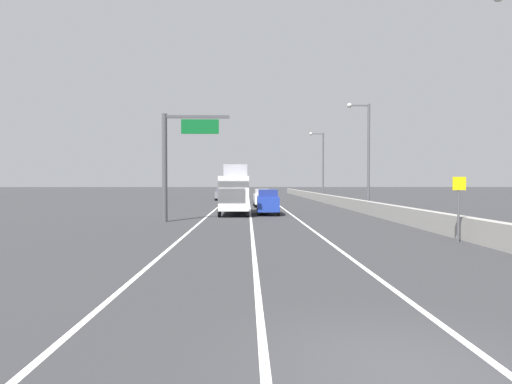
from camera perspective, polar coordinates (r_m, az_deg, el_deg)
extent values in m
plane|color=#2D2D30|center=(70.11, 0.64, -0.88)|extent=(320.00, 320.00, 0.00)
cube|color=silver|center=(61.16, -4.25, -1.22)|extent=(0.16, 130.00, 0.00)
cube|color=silver|center=(61.08, -0.96, -1.22)|extent=(0.16, 130.00, 0.00)
cube|color=silver|center=(61.19, 2.32, -1.21)|extent=(0.16, 130.00, 0.00)
cube|color=gray|center=(47.24, 11.61, -1.34)|extent=(0.60, 120.00, 1.10)
cylinder|color=#47474C|center=(29.60, -12.41, 3.25)|extent=(0.36, 0.36, 7.50)
cube|color=#47474C|center=(29.58, -8.10, 10.18)|extent=(4.50, 0.20, 0.20)
cube|color=#0C5923|center=(29.34, -7.68, 8.87)|extent=(2.60, 0.10, 1.00)
cylinder|color=#4C4C51|center=(20.98, 25.99, -3.04)|extent=(0.10, 0.10, 2.40)
cube|color=yellow|center=(20.89, 26.08, 1.05)|extent=(0.60, 0.04, 0.60)
cylinder|color=#4C4C51|center=(39.87, 15.17, 4.51)|extent=(0.24, 0.24, 9.96)
cube|color=#4C4C51|center=(40.19, 13.96, 11.43)|extent=(1.80, 0.12, 0.12)
sphere|color=beige|center=(39.97, 12.69, 11.50)|extent=(0.44, 0.44, 0.44)
cylinder|color=#4C4C51|center=(61.77, 9.17, 3.41)|extent=(0.24, 0.24, 9.96)
cube|color=#4C4C51|center=(61.98, 8.36, 7.89)|extent=(1.80, 0.12, 0.12)
sphere|color=beige|center=(61.84, 7.53, 7.91)|extent=(0.44, 0.44, 0.44)
cube|color=#1E389E|center=(35.33, 1.61, -1.58)|extent=(1.83, 4.38, 1.21)
cube|color=navy|center=(34.86, 1.64, -0.14)|extent=(1.59, 1.98, 0.60)
cylinder|color=black|center=(37.07, 0.27, -2.38)|extent=(0.23, 0.68, 0.68)
cylinder|color=black|center=(37.12, 2.76, -2.37)|extent=(0.23, 0.68, 0.68)
cylinder|color=black|center=(33.62, 0.34, -2.76)|extent=(0.23, 0.68, 0.68)
cylinder|color=black|center=(33.68, 3.09, -2.76)|extent=(0.23, 0.68, 0.68)
cube|color=black|center=(55.31, -2.62, -0.58)|extent=(1.98, 4.75, 1.08)
cube|color=black|center=(54.82, -2.64, 0.28)|extent=(1.69, 2.16, 0.60)
cylinder|color=black|center=(57.28, -3.37, -1.05)|extent=(0.24, 0.69, 0.68)
cylinder|color=black|center=(57.20, -1.67, -1.05)|extent=(0.24, 0.69, 0.68)
cylinder|color=black|center=(53.49, -3.63, -1.23)|extent=(0.24, 0.69, 0.68)
cylinder|color=black|center=(53.40, -1.81, -1.23)|extent=(0.24, 0.69, 0.68)
cube|color=slate|center=(63.55, -4.81, -0.38)|extent=(1.78, 4.29, 0.96)
cube|color=#4D505A|center=(63.11, -4.82, 0.32)|extent=(1.53, 1.94, 0.60)
cylinder|color=black|center=(65.29, -5.42, -0.76)|extent=(0.23, 0.68, 0.68)
cylinder|color=black|center=(65.22, -4.06, -0.76)|extent=(0.23, 0.68, 0.68)
cylinder|color=black|center=(61.94, -5.59, -0.87)|extent=(0.23, 0.68, 0.68)
cylinder|color=black|center=(61.87, -4.16, -0.87)|extent=(0.23, 0.68, 0.68)
cube|color=gold|center=(83.73, -2.26, 0.04)|extent=(2.01, 4.43, 0.96)
cube|color=olive|center=(83.28, -2.26, 0.57)|extent=(1.70, 2.02, 0.60)
cylinder|color=black|center=(85.47, -2.85, -0.25)|extent=(0.24, 0.69, 0.68)
cylinder|color=black|center=(85.49, -1.71, -0.25)|extent=(0.24, 0.69, 0.68)
cylinder|color=black|center=(82.00, -2.84, -0.32)|extent=(0.24, 0.69, 0.68)
cylinder|color=black|center=(82.03, -1.65, -0.32)|extent=(0.24, 0.69, 0.68)
cube|color=white|center=(46.57, 0.77, -0.96)|extent=(1.82, 4.12, 1.06)
cube|color=#96969E|center=(46.14, 0.80, 0.05)|extent=(1.55, 1.88, 0.60)
cylinder|color=black|center=(48.14, -0.27, -1.51)|extent=(0.24, 0.69, 0.68)
cylinder|color=black|center=(48.23, 1.56, -1.51)|extent=(0.24, 0.69, 0.68)
cylinder|color=black|center=(44.97, -0.08, -1.72)|extent=(0.24, 0.69, 0.68)
cylinder|color=black|center=(45.07, 1.88, -1.71)|extent=(0.24, 0.69, 0.68)
cube|color=silver|center=(35.94, -2.89, -0.06)|extent=(2.43, 7.90, 2.74)
cube|color=gray|center=(37.68, -2.81, 2.93)|extent=(2.12, 1.74, 1.10)
cylinder|color=black|center=(39.29, -4.37, -1.93)|extent=(0.22, 1.00, 1.00)
cylinder|color=black|center=(39.22, -1.10, -1.94)|extent=(0.22, 1.00, 1.00)
cylinder|color=black|center=(32.82, -5.03, -2.59)|extent=(0.22, 1.00, 1.00)
cylinder|color=black|center=(32.74, -1.12, -2.59)|extent=(0.22, 1.00, 1.00)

